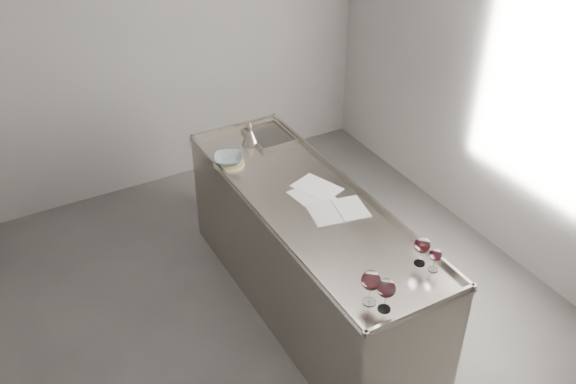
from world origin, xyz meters
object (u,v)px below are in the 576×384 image
wine_glass_middle (386,289)px  ceramic_bowl (229,159)px  wine_glass_left (371,281)px  notebook (338,211)px  counter (308,255)px  wine_glass_right (422,246)px  wine_glass_small (435,256)px  wine_funnel (250,137)px

wine_glass_middle → ceramic_bowl: wine_glass_middle is taller
wine_glass_left → notebook: 0.87m
counter → wine_glass_right: bearing=-74.5°
wine_glass_right → wine_glass_middle: bearing=-153.2°
notebook → ceramic_bowl: 0.97m
wine_glass_middle → wine_glass_right: (0.41, 0.21, -0.01)m
wine_glass_left → ceramic_bowl: bearing=92.3°
counter → wine_glass_right: 1.09m
counter → notebook: 0.52m
counter → wine_glass_small: 1.15m
wine_glass_small → notebook: (-0.17, 0.76, -0.10)m
wine_glass_left → wine_funnel: wine_glass_left is taller
wine_glass_middle → ceramic_bowl: (-0.11, 1.78, -0.10)m
counter → wine_glass_right: wine_glass_right is taller
wine_glass_small → ceramic_bowl: (-0.55, 1.65, -0.06)m
counter → wine_funnel: wine_funnel is taller
counter → ceramic_bowl: ceramic_bowl is taller
wine_glass_left → ceramic_bowl: size_ratio=1.02×
wine_funnel → ceramic_bowl: bearing=-145.0°
wine_glass_middle → wine_glass_small: wine_glass_middle is taller
counter → wine_glass_middle: (-0.17, -1.08, 0.61)m
counter → wine_glass_middle: 1.25m
wine_glass_right → ceramic_bowl: wine_glass_right is taller
counter → notebook: counter is taller
wine_glass_middle → wine_glass_right: size_ratio=1.09×
counter → wine_glass_middle: wine_glass_middle is taller
notebook → wine_funnel: wine_funnel is taller
notebook → wine_glass_small: bearing=-66.2°
wine_glass_small → notebook: wine_glass_small is taller
wine_glass_middle → wine_funnel: size_ratio=1.01×
wine_glass_left → wine_glass_middle: (0.04, -0.08, -0.01)m
wine_glass_left → ceramic_bowl: 1.70m
ceramic_bowl → wine_funnel: wine_funnel is taller
wine_glass_small → wine_funnel: bearing=98.6°
wine_glass_right → notebook: size_ratio=0.45×
wine_glass_left → notebook: wine_glass_left is taller
ceramic_bowl → wine_funnel: size_ratio=1.04×
wine_glass_small → ceramic_bowl: wine_glass_small is taller
counter → notebook: (0.10, -0.20, 0.47)m
counter → wine_funnel: 1.03m
notebook → wine_glass_right: bearing=-67.4°
wine_glass_small → wine_glass_left: bearing=-175.2°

